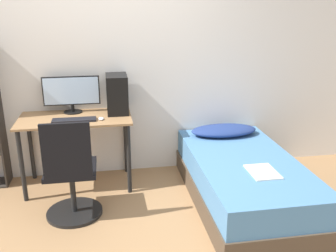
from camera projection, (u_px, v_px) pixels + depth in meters
ground_plane at (115, 248)px, 3.01m from camera, size 14.00×14.00×0.00m
wall_back at (105, 63)px, 4.01m from camera, size 8.00×0.05×2.50m
desk at (76, 128)px, 3.84m from camera, size 1.13×0.61×0.76m
office_chair at (71, 180)px, 3.32m from camera, size 0.51×0.51×0.96m
bed at (243, 180)px, 3.65m from camera, size 0.97×1.85×0.46m
pillow at (224, 130)px, 4.18m from camera, size 0.74×0.36×0.11m
magazine at (263, 172)px, 3.28m from camera, size 0.24×0.32×0.01m
monitor at (71, 93)px, 3.91m from camera, size 0.58×0.20×0.39m
keyboard at (74, 120)px, 3.69m from camera, size 0.43×0.13×0.02m
pc_tower at (117, 94)px, 3.91m from camera, size 0.22×0.34×0.40m
mouse at (101, 119)px, 3.73m from camera, size 0.06×0.09×0.02m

